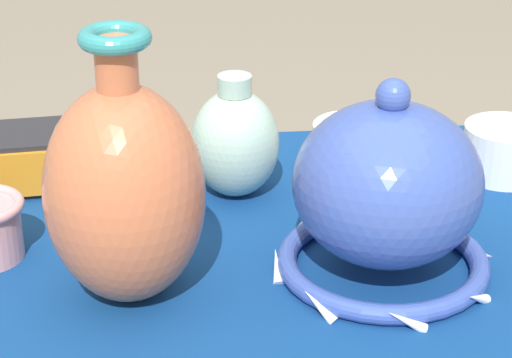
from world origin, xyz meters
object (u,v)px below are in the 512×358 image
object	(u,v)px
pot_squat_porcelain	(504,151)
pot_squat_ivory	(353,148)
vase_tall_bulbous	(124,191)
mosaic_tile_box	(34,158)
vase_dome_bell	(387,195)
jar_round_celadon	(235,142)

from	to	relation	value
pot_squat_porcelain	pot_squat_ivory	distance (m)	0.20
vase_tall_bulbous	pot_squat_porcelain	distance (m)	0.55
mosaic_tile_box	pot_squat_ivory	distance (m)	0.42
vase_tall_bulbous	vase_dome_bell	world-z (taller)	vase_tall_bulbous
mosaic_tile_box	pot_squat_ivory	world-z (taller)	mosaic_tile_box
jar_round_celadon	pot_squat_ivory	xyz separation A→B (m)	(0.16, 0.05, -0.04)
vase_dome_bell	jar_round_celadon	size ratio (longest dim) A/B	1.55
mosaic_tile_box	jar_round_celadon	bearing A→B (deg)	-17.14
vase_tall_bulbous	pot_squat_ivory	xyz separation A→B (m)	(0.29, 0.28, -0.09)
vase_dome_bell	pot_squat_ivory	distance (m)	0.26
vase_tall_bulbous	mosaic_tile_box	bearing A→B (deg)	114.72
vase_tall_bulbous	pot_squat_ivory	bearing A→B (deg)	44.36
pot_squat_ivory	jar_round_celadon	bearing A→B (deg)	-161.70
jar_round_celadon	pot_squat_porcelain	world-z (taller)	jar_round_celadon
vase_dome_bell	mosaic_tile_box	distance (m)	0.48
vase_tall_bulbous	vase_dome_bell	xyz separation A→B (m)	(0.27, 0.02, -0.03)
jar_round_celadon	vase_dome_bell	bearing A→B (deg)	-54.27
vase_tall_bulbous	vase_dome_bell	distance (m)	0.28
vase_tall_bulbous	jar_round_celadon	xyz separation A→B (m)	(0.13, 0.23, -0.05)
vase_dome_bell	pot_squat_ivory	size ratio (longest dim) A/B	2.26
pot_squat_ivory	vase_tall_bulbous	bearing A→B (deg)	-135.64
vase_dome_bell	mosaic_tile_box	xyz separation A→B (m)	(-0.40, 0.26, -0.06)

